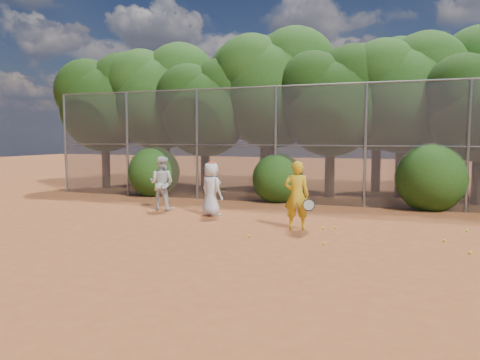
% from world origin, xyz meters
% --- Properties ---
extents(ground, '(80.00, 80.00, 0.00)m').
position_xyz_m(ground, '(0.00, 0.00, 0.00)').
color(ground, brown).
rests_on(ground, ground).
extents(fence_back, '(20.05, 0.09, 4.03)m').
position_xyz_m(fence_back, '(-0.12, 6.00, 2.05)').
color(fence_back, gray).
rests_on(fence_back, ground).
extents(tree_0, '(4.38, 3.81, 6.00)m').
position_xyz_m(tree_0, '(-9.44, 8.04, 3.93)').
color(tree_0, black).
rests_on(tree_0, ground).
extents(tree_1, '(4.64, 4.03, 6.35)m').
position_xyz_m(tree_1, '(-6.94, 8.54, 4.16)').
color(tree_1, black).
rests_on(tree_1, ground).
extents(tree_2, '(3.99, 3.47, 5.47)m').
position_xyz_m(tree_2, '(-4.45, 7.83, 3.58)').
color(tree_2, black).
rests_on(tree_2, ground).
extents(tree_3, '(4.89, 4.26, 6.70)m').
position_xyz_m(tree_3, '(-1.94, 8.84, 4.40)').
color(tree_3, black).
rests_on(tree_3, ground).
extents(tree_4, '(4.19, 3.64, 5.73)m').
position_xyz_m(tree_4, '(0.55, 8.24, 3.76)').
color(tree_4, black).
rests_on(tree_4, ground).
extents(tree_5, '(4.51, 3.92, 6.17)m').
position_xyz_m(tree_5, '(3.06, 9.04, 4.05)').
color(tree_5, black).
rests_on(tree_5, ground).
extents(tree_9, '(4.83, 4.20, 6.62)m').
position_xyz_m(tree_9, '(-7.94, 10.84, 4.34)').
color(tree_9, black).
rests_on(tree_9, ground).
extents(tree_10, '(5.15, 4.48, 7.06)m').
position_xyz_m(tree_10, '(-2.93, 11.05, 4.63)').
color(tree_10, black).
rests_on(tree_10, ground).
extents(tree_11, '(4.64, 4.03, 6.35)m').
position_xyz_m(tree_11, '(2.06, 10.64, 4.16)').
color(tree_11, black).
rests_on(tree_11, ground).
extents(bush_0, '(2.00, 2.00, 2.00)m').
position_xyz_m(bush_0, '(-6.00, 6.30, 1.00)').
color(bush_0, '#1C4210').
rests_on(bush_0, ground).
extents(bush_1, '(1.80, 1.80, 1.80)m').
position_xyz_m(bush_1, '(-1.00, 6.30, 0.90)').
color(bush_1, '#1C4210').
rests_on(bush_1, ground).
extents(bush_2, '(2.20, 2.20, 2.20)m').
position_xyz_m(bush_2, '(4.00, 6.30, 1.10)').
color(bush_2, '#1C4210').
rests_on(bush_2, ground).
extents(player_yellow, '(0.86, 0.57, 1.70)m').
position_xyz_m(player_yellow, '(0.80, 1.71, 0.85)').
color(player_yellow, gold).
rests_on(player_yellow, ground).
extents(player_teen, '(0.90, 0.78, 1.59)m').
position_xyz_m(player_teen, '(-1.97, 2.74, 0.79)').
color(player_teen, silver).
rests_on(player_teen, ground).
extents(player_white, '(0.89, 0.78, 1.68)m').
position_xyz_m(player_white, '(-3.91, 3.25, 0.84)').
color(player_white, white).
rests_on(player_white, ground).
extents(ball_0, '(0.07, 0.07, 0.07)m').
position_xyz_m(ball_0, '(1.44, 1.89, 0.03)').
color(ball_0, yellow).
rests_on(ball_0, ground).
extents(ball_1, '(0.07, 0.07, 0.07)m').
position_xyz_m(ball_1, '(1.70, 2.07, 0.03)').
color(ball_1, yellow).
rests_on(ball_1, ground).
extents(ball_2, '(0.07, 0.07, 0.07)m').
position_xyz_m(ball_2, '(1.77, 0.22, 0.03)').
color(ball_2, yellow).
rests_on(ball_2, ground).
extents(ball_3, '(0.07, 0.07, 0.07)m').
position_xyz_m(ball_3, '(4.58, 0.47, 0.03)').
color(ball_3, yellow).
rests_on(ball_3, ground).
extents(ball_4, '(0.07, 0.07, 0.07)m').
position_xyz_m(ball_4, '(0.02, 0.36, 0.03)').
color(ball_4, yellow).
rests_on(ball_4, ground).
extents(ball_5, '(0.07, 0.07, 0.07)m').
position_xyz_m(ball_5, '(4.74, 2.80, 0.03)').
color(ball_5, yellow).
rests_on(ball_5, ground).
extents(ball_6, '(0.07, 0.07, 0.07)m').
position_xyz_m(ball_6, '(4.17, 1.45, 0.03)').
color(ball_6, yellow).
rests_on(ball_6, ground).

